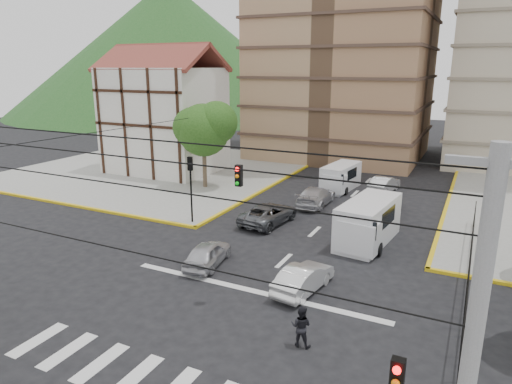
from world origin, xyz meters
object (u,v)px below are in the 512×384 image
Objects in this scene: traffic_light_nw at (191,179)px; van_left_lane at (340,178)px; van_right_lane at (367,224)px; pedestrian_crosswalk at (301,326)px; car_silver_front_left at (208,254)px; car_white_front_right at (303,278)px.

traffic_light_nw is 14.38m from van_left_lane.
pedestrian_crosswalk is (0.19, -11.27, -0.44)m from van_right_lane.
pedestrian_crosswalk is at bearing -82.60° from van_right_lane.
car_silver_front_left is 8.34m from pedestrian_crosswalk.
car_white_front_right is 2.40× the size of pedestrian_crosswalk.
traffic_light_nw is 7.17m from car_silver_front_left.
van_left_lane is (-4.86, 11.13, -0.20)m from van_right_lane.
pedestrian_crosswalk is at bearing 137.91° from car_silver_front_left.
traffic_light_nw is 11.64m from car_white_front_right.
van_left_lane is at bearing 120.03° from van_right_lane.
van_right_lane is 1.57× the size of car_silver_front_left.
car_silver_front_left is 0.97× the size of car_white_front_right.
car_silver_front_left is 5.54m from car_white_front_right.
traffic_light_nw reaches higher than car_silver_front_left.
van_left_lane is 1.32× the size of car_silver_front_left.
car_white_front_right is 4.37m from pedestrian_crosswalk.
van_left_lane reaches higher than car_silver_front_left.
traffic_light_nw is at bearing -20.83° from car_white_front_right.
traffic_light_nw reaches higher than van_right_lane.
traffic_light_nw reaches higher than pedestrian_crosswalk.
traffic_light_nw is 2.71× the size of pedestrian_crosswalk.
pedestrian_crosswalk is at bearing -70.58° from van_left_lane.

